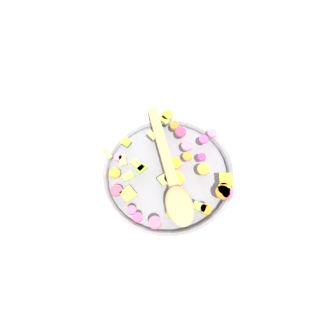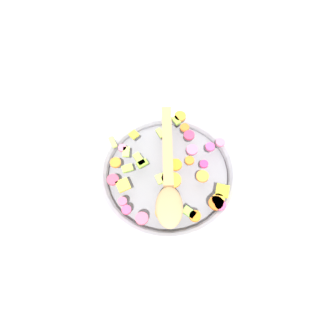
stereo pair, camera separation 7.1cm
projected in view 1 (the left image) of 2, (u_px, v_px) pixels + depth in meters
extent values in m
plane|color=silver|center=(168.00, 178.00, 0.76)|extent=(4.00, 4.00, 0.00)
cylinder|color=slate|center=(168.00, 177.00, 0.75)|extent=(0.32, 0.32, 0.01)
torus|color=#9E9EA5|center=(168.00, 173.00, 0.74)|extent=(0.37, 0.37, 0.05)
cylinder|color=orange|center=(224.00, 189.00, 0.69)|extent=(0.04, 0.04, 0.01)
cylinder|color=orange|center=(175.00, 163.00, 0.72)|extent=(0.04, 0.04, 0.01)
cylinder|color=orange|center=(206.00, 209.00, 0.67)|extent=(0.02, 0.02, 0.01)
cylinder|color=orange|center=(187.00, 157.00, 0.72)|extent=(0.02, 0.02, 0.01)
cylinder|color=orange|center=(176.00, 179.00, 0.70)|extent=(0.05, 0.05, 0.01)
cylinder|color=orange|center=(115.00, 173.00, 0.71)|extent=(0.03, 0.03, 0.01)
cylinder|color=orange|center=(174.00, 125.00, 0.76)|extent=(0.03, 0.03, 0.01)
cylinder|color=orange|center=(223.00, 192.00, 0.69)|extent=(0.03, 0.03, 0.01)
cylinder|color=orange|center=(167.00, 115.00, 0.77)|extent=(0.04, 0.04, 0.01)
cylinder|color=orange|center=(175.00, 212.00, 0.67)|extent=(0.05, 0.05, 0.01)
cylinder|color=orange|center=(203.00, 169.00, 0.71)|extent=(0.04, 0.04, 0.01)
cube|color=#BBD657|center=(107.00, 153.00, 0.73)|extent=(0.03, 0.02, 0.01)
cube|color=#B8CC52|center=(163.00, 180.00, 0.70)|extent=(0.03, 0.03, 0.01)
cube|color=#86AF3C|center=(164.00, 120.00, 0.77)|extent=(0.03, 0.02, 0.01)
cube|color=#82BF44|center=(200.00, 207.00, 0.67)|extent=(0.03, 0.02, 0.01)
cube|color=#95BB45|center=(128.00, 176.00, 0.70)|extent=(0.03, 0.03, 0.01)
cube|color=#B2D550|center=(152.00, 135.00, 0.75)|extent=(0.03, 0.02, 0.01)
cube|color=#A2BA46|center=(137.00, 165.00, 0.71)|extent=(0.04, 0.03, 0.01)
cube|color=#80B831|center=(142.00, 169.00, 0.71)|extent=(0.02, 0.03, 0.01)
cube|color=#A2CD4D|center=(169.00, 179.00, 0.70)|extent=(0.03, 0.03, 0.01)
cube|color=#B9DC58|center=(123.00, 160.00, 0.72)|extent=(0.02, 0.03, 0.01)
cylinder|color=pink|center=(170.00, 178.00, 0.70)|extent=(0.03, 0.03, 0.01)
cylinder|color=#D4435C|center=(116.00, 191.00, 0.69)|extent=(0.03, 0.03, 0.01)
cylinder|color=#E2688B|center=(212.00, 133.00, 0.75)|extent=(0.03, 0.03, 0.01)
cylinder|color=#E74672|center=(138.00, 217.00, 0.66)|extent=(0.02, 0.02, 0.01)
cylinder|color=#DF5372|center=(132.00, 210.00, 0.67)|extent=(0.02, 0.02, 0.01)
cylinder|color=#E64583|center=(204.00, 139.00, 0.74)|extent=(0.03, 0.03, 0.01)
cylinder|color=#D86590|center=(187.00, 146.00, 0.74)|extent=(0.03, 0.03, 0.01)
cylinder|color=#D63659|center=(180.00, 132.00, 0.75)|extent=(0.03, 0.03, 0.01)
cylinder|color=#D5306B|center=(202.00, 157.00, 0.72)|extent=(0.02, 0.02, 0.01)
cylinder|color=pink|center=(118.00, 157.00, 0.72)|extent=(0.02, 0.02, 0.01)
cylinder|color=#DD546D|center=(155.00, 223.00, 0.66)|extent=(0.04, 0.04, 0.01)
cylinder|color=#D34473|center=(227.00, 193.00, 0.68)|extent=(0.03, 0.03, 0.01)
cube|color=yellow|center=(126.00, 142.00, 0.74)|extent=(0.02, 0.02, 0.01)
cube|color=yellow|center=(226.00, 179.00, 0.70)|extent=(0.03, 0.03, 0.01)
cube|color=yellow|center=(128.00, 194.00, 0.68)|extent=(0.04, 0.04, 0.01)
cube|color=#A87F51|center=(162.00, 146.00, 0.72)|extent=(0.12, 0.18, 0.01)
ellipsoid|color=#A87F51|center=(180.00, 206.00, 0.66)|extent=(0.10, 0.11, 0.01)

